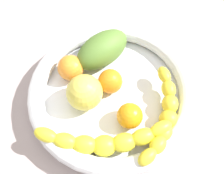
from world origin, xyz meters
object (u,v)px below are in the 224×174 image
banana_draped_left (104,141)px  apple_yellow (85,92)px  banana_draped_right (165,117)px  orange_mid_left (71,68)px  mango_green (102,49)px  orange_front (110,81)px  fruit_bowl (112,92)px  orange_mid_right (130,116)px

banana_draped_left → apple_yellow: 10.22cm
banana_draped_left → banana_draped_right: 12.38cm
orange_mid_left → mango_green: bearing=-12.0°
orange_mid_left → apple_yellow: size_ratio=0.76×
banana_draped_right → orange_front: orange_front is taller
orange_mid_left → banana_draped_left: bearing=-109.9°
banana_draped_left → orange_mid_left: 17.33cm
orange_mid_left → apple_yellow: apple_yellow is taller
fruit_bowl → orange_mid_left: 10.18cm
orange_mid_left → orange_mid_right: bearing=-86.6°
fruit_bowl → orange_mid_left: bearing=106.5°
fruit_bowl → banana_draped_left: 11.20cm
fruit_bowl → mango_green: (4.93, 7.92, 2.78)cm
banana_draped_left → orange_mid_right: bearing=0.4°
banana_draped_left → mango_green: mango_green is taller
banana_draped_right → orange_mid_right: size_ratio=3.76×
orange_front → banana_draped_right: bearing=-82.0°
orange_front → orange_mid_left: bearing=114.3°
fruit_bowl → mango_green: 9.73cm
apple_yellow → mango_green: 11.15cm
banana_draped_right → mango_green: 19.57cm
orange_mid_left → mango_green: 7.96cm
banana_draped_right → apple_yellow: 16.15cm
apple_yellow → mango_green: (9.86, 5.22, -0.13)cm
orange_mid_left → fruit_bowl: bearing=-73.5°
orange_mid_left → apple_yellow: 7.23cm
fruit_bowl → mango_green: mango_green is taller
banana_draped_right → apple_yellow: apple_yellow is taller
banana_draped_left → mango_green: bearing=47.0°
banana_draped_right → mango_green: bearing=83.4°
orange_front → banana_draped_left: bearing=-139.9°
banana_draped_right → orange_mid_right: 6.63cm
orange_mid_right → banana_draped_left: bearing=-179.6°
fruit_bowl → orange_mid_left: size_ratio=6.22×
orange_front → mango_green: bearing=58.3°
banana_draped_right → orange_mid_left: bearing=104.7°
orange_front → orange_mid_left: size_ratio=0.92×
orange_mid_left → orange_mid_right: (0.96, -16.25, -0.25)cm
fruit_bowl → mango_green: bearing=58.1°
mango_green → orange_front: bearing=-121.7°
orange_mid_left → orange_mid_right: size_ratio=1.10×
orange_front → orange_mid_right: size_ratio=1.01×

